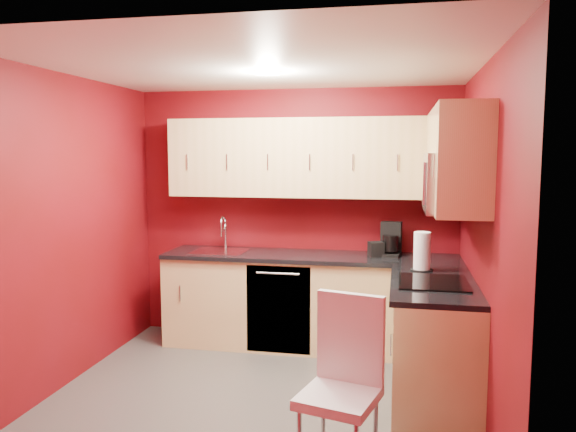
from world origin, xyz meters
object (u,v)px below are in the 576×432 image
(paper_towel, at_px, (422,251))
(dining_chair, at_px, (339,388))
(microwave, at_px, (452,182))
(napkin_holder, at_px, (376,249))
(coffee_maker, at_px, (390,239))
(sink, at_px, (220,248))

(paper_towel, xyz_separation_m, dining_chair, (-0.51, -1.55, -0.55))
(microwave, height_order, paper_towel, microwave)
(microwave, distance_m, napkin_holder, 1.34)
(coffee_maker, relative_size, dining_chair, 0.31)
(coffee_maker, distance_m, dining_chair, 2.25)
(sink, relative_size, dining_chair, 0.50)
(napkin_holder, relative_size, dining_chair, 0.13)
(paper_towel, relative_size, dining_chair, 0.31)
(paper_towel, bearing_deg, coffee_maker, 113.38)
(dining_chair, bearing_deg, coffee_maker, 98.44)
(microwave, distance_m, paper_towel, 0.76)
(microwave, height_order, sink, microwave)
(microwave, relative_size, sink, 1.46)
(coffee_maker, relative_size, paper_towel, 0.99)
(napkin_holder, distance_m, dining_chair, 2.16)
(microwave, relative_size, paper_towel, 2.39)
(sink, height_order, coffee_maker, sink)
(coffee_maker, bearing_deg, sink, -170.14)
(napkin_holder, xyz_separation_m, paper_towel, (0.40, -0.56, 0.09))
(paper_towel, distance_m, dining_chair, 1.72)
(sink, bearing_deg, dining_chair, -56.39)
(paper_towel, bearing_deg, napkin_holder, 125.34)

